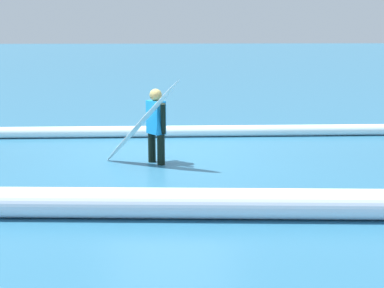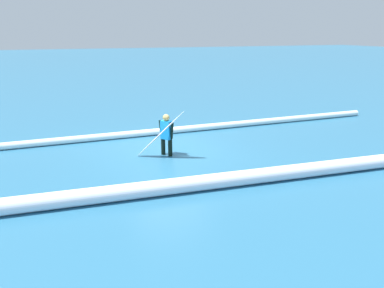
% 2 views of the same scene
% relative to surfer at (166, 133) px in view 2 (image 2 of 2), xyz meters
% --- Properties ---
extents(ground_plane, '(163.85, 163.85, 0.00)m').
position_rel_surfer_xyz_m(ground_plane, '(-0.23, -0.38, -0.75)').
color(ground_plane, '#296588').
extents(surfer, '(0.36, 0.58, 1.37)m').
position_rel_surfer_xyz_m(surfer, '(0.00, 0.00, 0.00)').
color(surfer, black).
rests_on(surfer, ground_plane).
extents(surfboard, '(1.47, 1.09, 1.61)m').
position_rel_surfer_xyz_m(surfboard, '(0.26, 0.19, 0.04)').
color(surfboard, white).
rests_on(surfboard, ground_plane).
extents(wave_crest_foreground, '(22.70, 0.43, 0.25)m').
position_rel_surfer_xyz_m(wave_crest_foreground, '(1.06, -2.50, -0.63)').
color(wave_crest_foreground, white).
rests_on(wave_crest_foreground, ground_plane).
extents(wave_crest_midground, '(17.80, 1.68, 0.40)m').
position_rel_surfer_xyz_m(wave_crest_midground, '(1.18, 2.88, -0.55)').
color(wave_crest_midground, white).
rests_on(wave_crest_midground, ground_plane).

